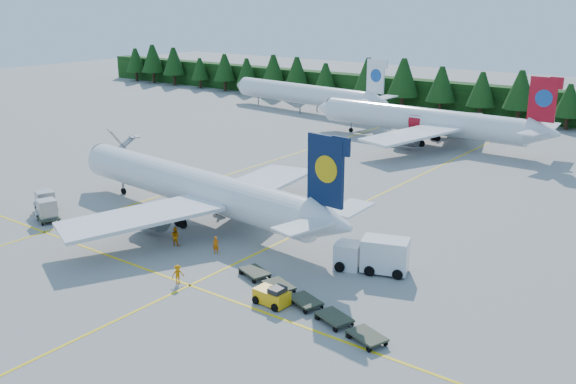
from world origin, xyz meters
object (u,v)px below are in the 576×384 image
Objects in this scene: airstairs at (110,160)px; service_truck at (372,254)px; airliner_red at (416,120)px; baggage_tug at (272,296)px; airliner_navy at (186,185)px.

airstairs is 0.98× the size of service_truck.
baggage_tug is (16.96, -57.89, -2.78)m from airliner_red.
airstairs is 47.02m from service_truck.
airliner_red is 6.28× the size of airstairs.
airstairs reaches higher than baggage_tug.
airstairs is 2.34× the size of baggage_tug.
service_truck is at bearing 77.21° from baggage_tug.
baggage_tug is (43.35, -19.07, -0.12)m from airstairs.
service_truck is at bearing 11.60° from airstairs.
service_truck is (22.30, -0.59, -1.93)m from airliner_navy.
baggage_tug is (-2.75, -9.85, -0.75)m from service_truck.
airliner_navy is at bearing -91.49° from airliner_red.
service_truck is 2.38× the size of baggage_tug.
baggage_tug is at bearing -72.04° from airliner_red.
airstairs is (-23.81, 8.63, -2.57)m from airliner_navy.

